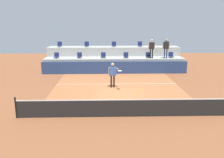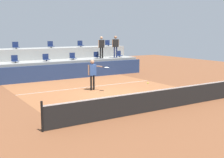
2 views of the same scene
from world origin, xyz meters
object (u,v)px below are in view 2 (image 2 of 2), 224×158
Objects in this scene: stadium_chair_lower_mid_right at (73,57)px; stadium_chair_upper_far_right at (108,44)px; stadium_chair_lower_right at (97,56)px; spectator_in_white at (101,45)px; tennis_ball at (148,83)px; stadium_chair_lower_mid_left at (46,58)px; stadium_chair_upper_left at (16,46)px; stadium_chair_upper_center at (51,45)px; stadium_chair_upper_right at (80,44)px; stadium_chair_lower_far_right at (119,54)px; spectator_in_grey at (115,44)px; stadium_chair_lower_left at (15,60)px; tennis_player at (93,71)px.

stadium_chair_upper_far_right reaches higher than stadium_chair_lower_mid_right.
stadium_chair_lower_right is 0.96m from spectator_in_white.
stadium_chair_upper_far_right is 7.65× the size of tennis_ball.
stadium_chair_lower_mid_left is 1.00× the size of stadium_chair_upper_far_right.
stadium_chair_upper_center is at bearing 0.00° from stadium_chair_upper_left.
stadium_chair_upper_center is 7.65× the size of tennis_ball.
spectator_in_white is at bearing -70.70° from stadium_chair_upper_right.
stadium_chair_lower_far_right is (2.16, 0.00, 0.00)m from stadium_chair_lower_right.
spectator_in_grey is (4.70, -2.18, 0.02)m from stadium_chair_upper_center.
stadium_chair_lower_left is at bearing 177.25° from spectator_in_grey.
stadium_chair_upper_left is at bearing 160.31° from spectator_in_white.
stadium_chair_lower_far_right is (6.37, 0.00, 0.00)m from stadium_chair_lower_mid_left.
stadium_chair_lower_left is at bearing 180.00° from stadium_chair_lower_right.
spectator_in_white is 1.32m from spectator_in_grey.
stadium_chair_lower_left is 1.00× the size of stadium_chair_lower_far_right.
stadium_chair_upper_right reaches higher than stadium_chair_lower_left.
tennis_player is at bearing -72.67° from stadium_chair_upper_left.
stadium_chair_upper_right is at bearing 109.30° from spectator_in_white.
stadium_chair_upper_right is at bearing 26.13° from stadium_chair_lower_mid_left.
stadium_chair_lower_left is at bearing -107.10° from stadium_chair_upper_left.
stadium_chair_upper_right is at bearing 68.74° from tennis_player.
tennis_player is (0.71, -5.81, -0.37)m from stadium_chair_lower_mid_left.
stadium_chair_lower_left and stadium_chair_lower_far_right have the same top height.
stadium_chair_upper_far_right is (2.15, 1.80, 0.85)m from stadium_chair_lower_right.
spectator_in_grey reaches higher than spectator_in_white.
stadium_chair_upper_left is 5.34m from stadium_chair_upper_right.
spectator_in_grey is at bearing -24.92° from stadium_chair_upper_center.
stadium_chair_upper_center and stadium_chair_upper_far_right have the same top height.
stadium_chair_lower_mid_left is at bearing 180.00° from stadium_chair_lower_right.
tennis_ball is (-4.01, -8.79, -0.76)m from stadium_chair_lower_far_right.
stadium_chair_upper_left is 2.72m from stadium_chair_upper_center.
stadium_chair_upper_left is 7.65× the size of tennis_ball.
stadium_chair_upper_left is (-5.88, 1.80, 0.85)m from stadium_chair_lower_right.
stadium_chair_lower_left is at bearing 117.54° from tennis_ball.
stadium_chair_lower_mid_right is 1.00× the size of stadium_chair_upper_center.
stadium_chair_upper_right is (-0.54, 1.80, 0.85)m from stadium_chair_lower_right.
stadium_chair_upper_right is at bearing 82.96° from tennis_ball.
stadium_chair_upper_center is at bearing 87.37° from tennis_player.
stadium_chair_upper_right is 2.70m from stadium_chair_upper_far_right.
stadium_chair_lower_mid_left is 1.00× the size of stadium_chair_upper_center.
tennis_player is at bearing -63.26° from stadium_chair_lower_left.
spectator_in_white reaches higher than tennis_player.
stadium_chair_upper_right and stadium_chair_upper_far_right have the same top height.
stadium_chair_lower_right is 2.06m from stadium_chair_upper_right.
stadium_chair_upper_center is at bearing 155.08° from spectator_in_grey.
stadium_chair_upper_center reaches higher than stadium_chair_lower_mid_right.
stadium_chair_upper_right reaches higher than stadium_chair_lower_mid_left.
stadium_chair_lower_mid_left is 2.12m from stadium_chair_lower_mid_right.
spectator_in_grey is at bearing -16.39° from stadium_chair_upper_left.
stadium_chair_upper_center is at bearing 161.28° from stadium_chair_lower_far_right.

